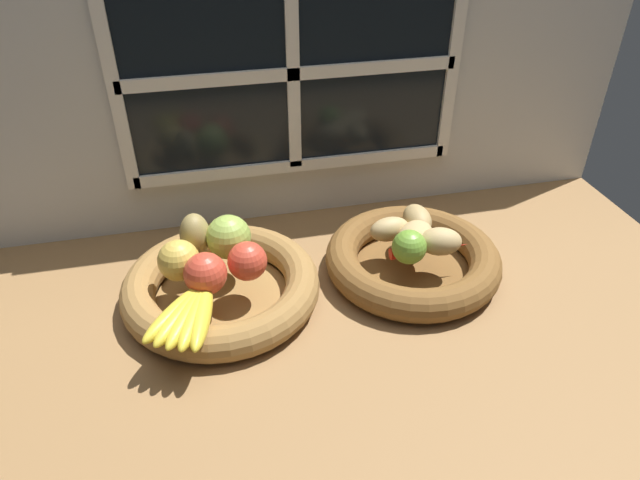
% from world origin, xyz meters
% --- Properties ---
extents(ground_plane, '(1.40, 0.90, 0.03)m').
position_xyz_m(ground_plane, '(0.00, 0.00, -0.01)').
color(ground_plane, olive).
extents(back_wall, '(1.40, 0.05, 0.55)m').
position_xyz_m(back_wall, '(0.00, 0.30, 0.28)').
color(back_wall, silver).
rests_on(back_wall, ground_plane).
extents(fruit_bowl_left, '(0.34, 0.34, 0.06)m').
position_xyz_m(fruit_bowl_left, '(-0.18, 0.03, 0.03)').
color(fruit_bowl_left, olive).
rests_on(fruit_bowl_left, ground_plane).
extents(fruit_bowl_right, '(0.32, 0.32, 0.06)m').
position_xyz_m(fruit_bowl_right, '(0.17, 0.03, 0.03)').
color(fruit_bowl_right, brown).
rests_on(fruit_bowl_right, ground_plane).
extents(apple_green_back, '(0.08, 0.08, 0.08)m').
position_xyz_m(apple_green_back, '(-0.16, 0.08, 0.10)').
color(apple_green_back, '#99B74C').
rests_on(apple_green_back, fruit_bowl_left).
extents(apple_red_right, '(0.07, 0.07, 0.07)m').
position_xyz_m(apple_red_right, '(-0.13, 0.01, 0.09)').
color(apple_red_right, '#CC422D').
rests_on(apple_red_right, fruit_bowl_left).
extents(apple_red_front, '(0.07, 0.07, 0.07)m').
position_xyz_m(apple_red_front, '(-0.20, -0.01, 0.09)').
color(apple_red_front, '#CC422D').
rests_on(apple_red_front, fruit_bowl_left).
extents(apple_golden_left, '(0.07, 0.07, 0.07)m').
position_xyz_m(apple_golden_left, '(-0.24, 0.03, 0.09)').
color(apple_golden_left, gold).
rests_on(apple_golden_left, fruit_bowl_left).
extents(pear_brown, '(0.06, 0.07, 0.08)m').
position_xyz_m(pear_brown, '(-0.21, 0.10, 0.10)').
color(pear_brown, olive).
rests_on(pear_brown, fruit_bowl_left).
extents(banana_bunch_front, '(0.13, 0.17, 0.03)m').
position_xyz_m(banana_bunch_front, '(-0.23, -0.08, 0.07)').
color(banana_bunch_front, yellow).
rests_on(banana_bunch_front, fruit_bowl_left).
extents(potato_oblong, '(0.08, 0.05, 0.04)m').
position_xyz_m(potato_oblong, '(0.13, 0.06, 0.08)').
color(potato_oblong, tan).
rests_on(potato_oblong, fruit_bowl_right).
extents(potato_large, '(0.10, 0.10, 0.04)m').
position_xyz_m(potato_large, '(0.17, 0.03, 0.08)').
color(potato_large, tan).
rests_on(potato_large, fruit_bowl_right).
extents(potato_back, '(0.05, 0.08, 0.05)m').
position_xyz_m(potato_back, '(0.19, 0.08, 0.08)').
color(potato_back, tan).
rests_on(potato_back, fruit_bowl_right).
extents(potato_small, '(0.09, 0.07, 0.05)m').
position_xyz_m(potato_small, '(0.21, -0.00, 0.08)').
color(potato_small, tan).
rests_on(potato_small, fruit_bowl_right).
extents(lime_near, '(0.06, 0.06, 0.06)m').
position_xyz_m(lime_near, '(0.14, -0.01, 0.09)').
color(lime_near, '#6B9E33').
rests_on(lime_near, fruit_bowl_right).
extents(chili_pepper, '(0.15, 0.02, 0.02)m').
position_xyz_m(chili_pepper, '(0.19, 0.00, 0.07)').
color(chili_pepper, red).
rests_on(chili_pepper, fruit_bowl_right).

